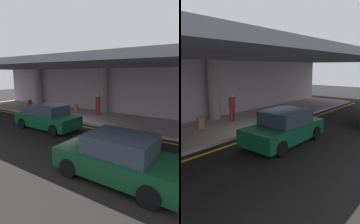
{
  "view_description": "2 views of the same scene",
  "coord_description": "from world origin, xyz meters",
  "views": [
    {
      "loc": [
        8.4,
        -9.26,
        3.4
      ],
      "look_at": [
        0.64,
        1.83,
        0.71
      ],
      "focal_mm": 31.46,
      "sensor_mm": 36.0,
      "label": 1
    },
    {
      "loc": [
        -8.41,
        -6.85,
        3.4
      ],
      "look_at": [
        1.58,
        1.47,
        0.77
      ],
      "focal_mm": 36.21,
      "sensor_mm": 36.0,
      "label": 2
    }
  ],
  "objects": [
    {
      "name": "ground_plane",
      "position": [
        0.0,
        0.0,
        0.0
      ],
      "size": [
        60.0,
        60.0,
        0.0
      ],
      "primitive_type": "plane",
      "color": "black"
    },
    {
      "name": "sidewalk",
      "position": [
        0.0,
        3.1,
        0.07
      ],
      "size": [
        26.0,
        4.2,
        0.15
      ],
      "primitive_type": "cube",
      "color": "#A5948F",
      "rests_on": "ground"
    },
    {
      "name": "lane_stripe_yellow",
      "position": [
        0.0,
        0.55,
        0.0
      ],
      "size": [
        26.0,
        0.14,
        0.01
      ],
      "primitive_type": "cube",
      "color": "yellow",
      "rests_on": "ground"
    },
    {
      "name": "support_column_far_left",
      "position": [
        -8.0,
        4.69,
        1.97
      ],
      "size": [
        0.73,
        0.73,
        3.65
      ],
      "primitive_type": "cylinder",
      "color": "#A29995",
      "rests_on": "sidewalk"
    },
    {
      "name": "support_column_left_mid",
      "position": [
        0.0,
        4.69,
        1.97
      ],
      "size": [
        0.73,
        0.73,
        3.65
      ],
      "primitive_type": "cylinder",
      "color": "#A49696",
      "rests_on": "sidewalk"
    },
    {
      "name": "ceiling_overhang",
      "position": [
        0.0,
        2.6,
        3.95
      ],
      "size": [
        28.0,
        13.2,
        0.3
      ],
      "primitive_type": "cube",
      "color": "slate",
      "rests_on": "support_column_far_left"
    },
    {
      "name": "terminal_back_wall",
      "position": [
        0.0,
        5.35,
        1.9
      ],
      "size": [
        26.0,
        0.3,
        3.8
      ],
      "primitive_type": "cube",
      "color": "#B8A8B2",
      "rests_on": "ground"
    },
    {
      "name": "car_dark_green",
      "position": [
        5.75,
        -3.88,
        0.71
      ],
      "size": [
        4.1,
        1.92,
        1.5
      ],
      "rotation": [
        0.0,
        0.0,
        0.02
      ],
      "color": "#103E23",
      "rests_on": "ground"
    },
    {
      "name": "car_dark_green_no2",
      "position": [
        -0.48,
        -1.07,
        0.71
      ],
      "size": [
        4.1,
        1.92,
        1.5
      ],
      "rotation": [
        0.0,
        0.0,
        0.04
      ],
      "color": "#0D4C2B",
      "rests_on": "ground"
    },
    {
      "name": "traveler_with_luggage",
      "position": [
        0.32,
        3.41,
        1.11
      ],
      "size": [
        0.38,
        0.38,
        1.68
      ],
      "rotation": [
        0.0,
        0.0,
        1.22
      ],
      "color": "#9E2C35",
      "rests_on": "sidewalk"
    },
    {
      "name": "suitcase_upright_primary",
      "position": [
        -1.87,
        3.42,
        0.46
      ],
      "size": [
        0.36,
        0.22,
        0.9
      ],
      "rotation": [
        0.0,
        0.0,
        -0.15
      ],
      "color": "#966B4D",
      "rests_on": "sidewalk"
    },
    {
      "name": "suitcase_upright_secondary",
      "position": [
        -7.4,
        3.03,
        0.46
      ],
      "size": [
        0.36,
        0.22,
        0.9
      ],
      "rotation": [
        0.0,
        0.0,
        -0.24
      ],
      "color": "#9D1B0C",
      "rests_on": "sidewalk"
    }
  ]
}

